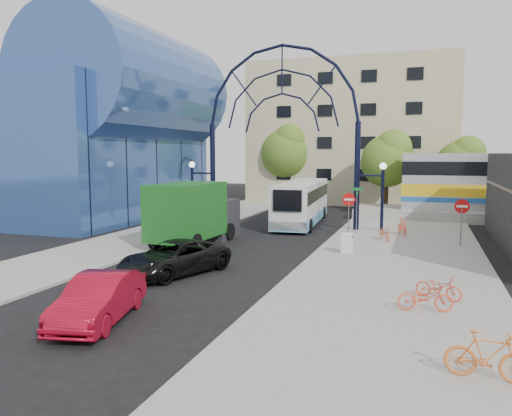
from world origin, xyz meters
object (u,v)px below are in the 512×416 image
(bike_far_b, at_px, (488,356))
(red_sedan, at_px, (99,299))
(city_bus, at_px, (302,202))
(tree_north_a, at_px, (389,158))
(bike_near_b, at_px, (402,226))
(tree_north_c, at_px, (463,162))
(stop_sign, at_px, (349,203))
(black_suv, at_px, (174,258))
(bike_far_a, at_px, (439,287))
(tree_north_b, at_px, (288,151))
(gateway_arch, at_px, (282,99))
(sandwich_board, at_px, (347,241))
(street_name_sign, at_px, (357,200))
(bike_far_c, at_px, (425,297))
(green_truck, at_px, (195,214))
(bike_near_a, at_px, (385,233))
(do_not_enter_sign, at_px, (462,211))

(bike_far_b, bearing_deg, red_sedan, 89.76)
(city_bus, bearing_deg, bike_far_b, -71.63)
(tree_north_a, xyz_separation_m, bike_near_b, (1.79, -13.15, -3.99))
(tree_north_c, xyz_separation_m, red_sedan, (-12.05, -33.96, -3.57))
(bike_far_b, bearing_deg, tree_north_c, 1.44)
(stop_sign, distance_m, city_bus, 5.87)
(tree_north_c, bearing_deg, red_sedan, -109.54)
(black_suv, xyz_separation_m, bike_far_a, (10.27, -0.72, -0.16))
(tree_north_b, bearing_deg, city_bus, -70.80)
(black_suv, xyz_separation_m, bike_far_b, (11.12, -6.78, -0.04))
(city_bus, bearing_deg, red_sedan, -96.27)
(gateway_arch, distance_m, sandwich_board, 12.52)
(street_name_sign, xyz_separation_m, bike_near_b, (2.71, 0.17, -1.51))
(sandwich_board, height_order, bike_far_c, sandwich_board)
(green_truck, bearing_deg, bike_near_a, 25.85)
(gateway_arch, relative_size, stop_sign, 5.46)
(tree_north_b, xyz_separation_m, bike_far_b, (14.38, -36.76, -4.61))
(gateway_arch, bearing_deg, street_name_sign, -15.07)
(stop_sign, relative_size, tree_north_b, 0.31)
(gateway_arch, distance_m, bike_near_b, 11.27)
(street_name_sign, relative_size, black_suv, 0.56)
(bike_near_a, xyz_separation_m, bike_near_b, (0.86, 2.22, 0.09))
(bike_far_c, bearing_deg, black_suv, 67.12)
(do_not_enter_sign, relative_size, red_sedan, 0.58)
(do_not_enter_sign, relative_size, tree_north_b, 0.31)
(green_truck, distance_m, bike_far_c, 14.87)
(tree_north_c, xyz_separation_m, bike_far_a, (-2.47, -28.69, -3.74))
(bike_far_b, bearing_deg, bike_far_c, 19.78)
(red_sedan, bearing_deg, bike_far_b, -17.26)
(tree_north_c, distance_m, bike_far_c, 30.57)
(red_sedan, bearing_deg, bike_far_c, 9.40)
(sandwich_board, distance_m, black_suv, 8.66)
(city_bus, bearing_deg, tree_north_a, 57.02)
(stop_sign, bearing_deg, bike_far_b, -73.15)
(stop_sign, distance_m, red_sedan, 18.69)
(bike_near_a, bearing_deg, do_not_enter_sign, -32.70)
(bike_near_a, bearing_deg, green_truck, 177.99)
(stop_sign, bearing_deg, bike_far_c, -72.78)
(bike_near_a, bearing_deg, red_sedan, -137.57)
(gateway_arch, xyz_separation_m, tree_north_c, (12.12, 13.93, -4.28))
(street_name_sign, relative_size, sandwich_board, 2.83)
(green_truck, relative_size, bike_far_c, 4.13)
(city_bus, xyz_separation_m, bike_far_b, (9.64, -23.15, -0.91))
(sandwich_board, relative_size, tree_north_c, 0.15)
(green_truck, bearing_deg, city_bus, 72.94)
(bike_near_b, bearing_deg, bike_far_c, -105.59)
(tree_north_b, distance_m, bike_far_c, 35.09)
(tree_north_b, xyz_separation_m, black_suv, (3.26, -29.97, -4.57))
(bike_far_b, bearing_deg, city_bus, 26.72)
(gateway_arch, height_order, black_suv, gateway_arch)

